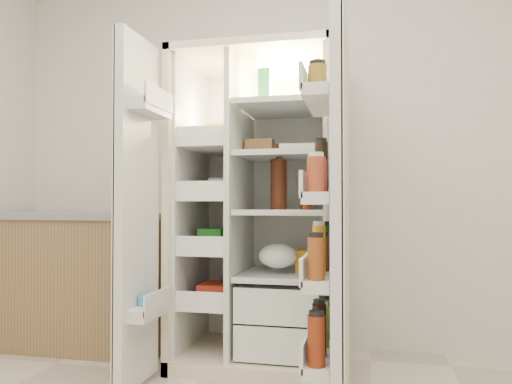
# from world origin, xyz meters

# --- Properties ---
(wall_back) EXTENTS (4.00, 0.02, 2.70)m
(wall_back) POSITION_xyz_m (0.00, 2.00, 1.35)
(wall_back) COLOR silver
(wall_back) RESTS_ON floor
(refrigerator) EXTENTS (0.92, 0.70, 1.80)m
(refrigerator) POSITION_xyz_m (-0.18, 1.65, 0.74)
(refrigerator) COLOR beige
(refrigerator) RESTS_ON floor
(freezer_door) EXTENTS (0.15, 0.40, 1.72)m
(freezer_door) POSITION_xyz_m (-0.69, 1.05, 0.89)
(freezer_door) COLOR silver
(freezer_door) RESTS_ON floor
(fridge_door) EXTENTS (0.17, 0.58, 1.72)m
(fridge_door) POSITION_xyz_m (0.29, 0.96, 0.87)
(fridge_door) COLOR silver
(fridge_door) RESTS_ON floor
(kitchen_counter) EXTENTS (1.19, 0.63, 0.87)m
(kitchen_counter) POSITION_xyz_m (-1.38, 1.71, 0.43)
(kitchen_counter) COLOR olive
(kitchen_counter) RESTS_ON floor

